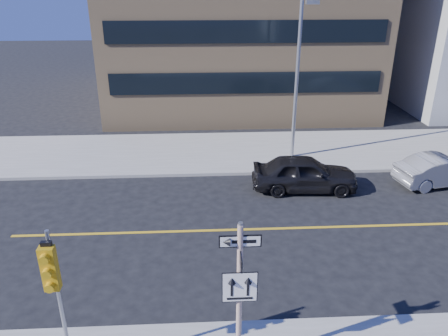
{
  "coord_description": "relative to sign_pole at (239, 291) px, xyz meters",
  "views": [
    {
      "loc": [
        -0.77,
        -10.36,
        8.92
      ],
      "look_at": [
        0.0,
        4.0,
        2.61
      ],
      "focal_mm": 35.0,
      "sensor_mm": 36.0,
      "label": 1
    }
  ],
  "objects": [
    {
      "name": "parked_car_a",
      "position": [
        3.82,
        9.85,
        -1.64
      ],
      "size": [
        2.15,
        4.8,
        1.6
      ],
      "primitive_type": "imported",
      "rotation": [
        0.0,
        0.0,
        1.51
      ],
      "color": "black",
      "rests_on": "ground"
    },
    {
      "name": "traffic_signal",
      "position": [
        -4.0,
        -0.15,
        0.59
      ],
      "size": [
        0.32,
        0.45,
        4.0
      ],
      "color": "gray",
      "rests_on": "near_sidewalk"
    },
    {
      "name": "streetlight_a",
      "position": [
        4.0,
        13.27,
        2.32
      ],
      "size": [
        0.55,
        2.25,
        8.0
      ],
      "color": "gray",
      "rests_on": "far_sidewalk"
    },
    {
      "name": "parked_car_b",
      "position": [
        10.3,
        10.06,
        -1.73
      ],
      "size": [
        2.3,
        4.5,
        1.41
      ],
      "primitive_type": "imported",
      "rotation": [
        0.0,
        0.0,
        1.77
      ],
      "color": "gray",
      "rests_on": "ground"
    },
    {
      "name": "ground",
      "position": [
        0.0,
        2.51,
        -2.44
      ],
      "size": [
        120.0,
        120.0,
        0.0
      ],
      "primitive_type": "plane",
      "color": "black",
      "rests_on": "ground"
    },
    {
      "name": "sign_pole",
      "position": [
        0.0,
        0.0,
        0.0
      ],
      "size": [
        0.92,
        0.92,
        4.06
      ],
      "color": "white",
      "rests_on": "near_sidewalk"
    }
  ]
}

